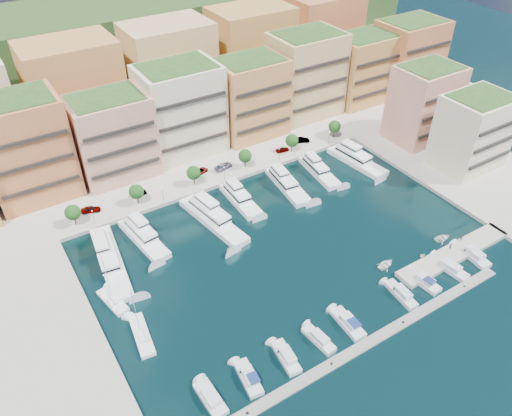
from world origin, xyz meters
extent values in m
plane|color=black|center=(0.00, 0.00, 0.00)|extent=(400.00, 400.00, 0.00)
cube|color=#9E998E|center=(0.00, 62.00, 0.00)|extent=(220.00, 64.00, 2.00)
cube|color=#9E998E|center=(62.00, -8.00, 0.00)|extent=(34.00, 76.00, 2.00)
cube|color=#9E998E|center=(-62.00, -8.00, 0.00)|extent=(34.00, 76.00, 2.00)
cube|color=#1F3C18|center=(0.00, 110.00, 0.00)|extent=(240.00, 40.00, 58.00)
cube|color=gray|center=(-3.00, -30.00, 0.00)|extent=(72.00, 2.20, 0.35)
cube|color=#9E998E|center=(30.00, -22.00, 0.00)|extent=(32.00, 5.00, 2.00)
cube|color=#D17F45|center=(-44.00, 52.00, 14.00)|extent=(20.00, 16.00, 26.00)
cube|color=black|center=(-44.00, 43.75, 14.00)|extent=(18.40, 0.50, 0.90)
cube|color=#24471C|center=(-44.00, 52.00, 27.40)|extent=(17.60, 14.08, 0.80)
cube|color=#EC9D84|center=(-23.00, 50.00, 12.00)|extent=(20.00, 15.00, 22.00)
cube|color=black|center=(-23.00, 42.25, 12.00)|extent=(18.40, 0.50, 0.90)
cube|color=#24471C|center=(-23.00, 50.00, 23.40)|extent=(17.60, 13.20, 0.80)
cube|color=beige|center=(-2.00, 52.00, 13.50)|extent=(22.00, 16.00, 25.00)
cube|color=black|center=(-2.00, 43.75, 13.50)|extent=(20.24, 0.50, 0.90)
cube|color=#24471C|center=(-2.00, 52.00, 26.40)|extent=(19.36, 14.08, 0.80)
cube|color=#C28649|center=(20.00, 50.00, 12.50)|extent=(20.00, 15.00, 23.00)
cube|color=black|center=(20.00, 42.25, 12.50)|extent=(18.40, 0.50, 0.90)
cube|color=#24471C|center=(20.00, 50.00, 24.40)|extent=(17.60, 13.20, 0.80)
cube|color=#DABC73|center=(42.00, 52.00, 14.00)|extent=(22.00, 16.00, 26.00)
cube|color=black|center=(42.00, 43.75, 14.00)|extent=(20.24, 0.50, 0.90)
cube|color=#24471C|center=(42.00, 52.00, 27.40)|extent=(19.36, 14.08, 0.80)
cube|color=#BB8344|center=(64.00, 50.00, 12.00)|extent=(20.00, 15.00, 22.00)
cube|color=black|center=(64.00, 42.25, 12.00)|extent=(18.40, 0.50, 0.90)
cube|color=#24471C|center=(64.00, 50.00, 23.40)|extent=(17.60, 13.20, 0.80)
cube|color=#D17F45|center=(84.00, 48.00, 13.00)|extent=(22.00, 16.00, 24.00)
cube|color=black|center=(84.00, 39.75, 13.00)|extent=(20.24, 0.50, 0.90)
cube|color=#24471C|center=(84.00, 48.00, 25.40)|extent=(19.36, 14.08, 0.80)
cube|color=#EC9D84|center=(62.00, 20.00, 12.00)|extent=(18.00, 14.00, 22.00)
cube|color=black|center=(62.00, 12.75, 12.00)|extent=(16.56, 0.50, 0.90)
cube|color=#24471C|center=(62.00, 20.00, 23.40)|extent=(15.84, 12.32, 0.80)
cube|color=beige|center=(62.00, 2.00, 11.00)|extent=(18.00, 14.00, 20.00)
cube|color=black|center=(62.00, -5.25, 11.00)|extent=(16.56, 0.50, 0.90)
cube|color=#24471C|center=(62.00, 2.00, 21.40)|extent=(15.84, 12.32, 0.80)
cube|color=#C28649|center=(-25.00, 74.00, 16.00)|extent=(26.00, 18.00, 30.00)
cube|color=#DABC73|center=(5.00, 74.00, 16.00)|extent=(26.00, 18.00, 30.00)
cube|color=#BB8344|center=(35.00, 74.00, 16.00)|extent=(26.00, 18.00, 30.00)
cube|color=#D17F45|center=(65.00, 74.00, 16.00)|extent=(26.00, 18.00, 30.00)
cylinder|color=#473323|center=(-40.00, 33.50, 2.50)|extent=(0.24, 0.24, 3.00)
sphere|color=#124116|center=(-40.00, 33.50, 4.75)|extent=(3.80, 3.80, 3.80)
cylinder|color=#473323|center=(-24.00, 33.50, 2.50)|extent=(0.24, 0.24, 3.00)
sphere|color=#124116|center=(-24.00, 33.50, 4.75)|extent=(3.80, 3.80, 3.80)
cylinder|color=#473323|center=(-8.00, 33.50, 2.50)|extent=(0.24, 0.24, 3.00)
sphere|color=#124116|center=(-8.00, 33.50, 4.75)|extent=(3.80, 3.80, 3.80)
cylinder|color=#473323|center=(8.00, 33.50, 2.50)|extent=(0.24, 0.24, 3.00)
sphere|color=#124116|center=(8.00, 33.50, 4.75)|extent=(3.80, 3.80, 3.80)
cylinder|color=#473323|center=(24.00, 33.50, 2.50)|extent=(0.24, 0.24, 3.00)
sphere|color=#124116|center=(24.00, 33.50, 4.75)|extent=(3.80, 3.80, 3.80)
cylinder|color=#473323|center=(40.00, 33.50, 2.50)|extent=(0.24, 0.24, 3.00)
sphere|color=#124116|center=(40.00, 33.50, 4.75)|extent=(3.80, 3.80, 3.80)
cylinder|color=black|center=(-36.00, 31.20, 3.00)|extent=(0.10, 0.10, 4.00)
sphere|color=#FFF2CC|center=(-36.00, 31.20, 5.05)|extent=(0.30, 0.30, 0.30)
cylinder|color=black|center=(-18.00, 31.20, 3.00)|extent=(0.10, 0.10, 4.00)
sphere|color=#FFF2CC|center=(-18.00, 31.20, 5.05)|extent=(0.30, 0.30, 0.30)
cylinder|color=black|center=(0.00, 31.20, 3.00)|extent=(0.10, 0.10, 4.00)
sphere|color=#FFF2CC|center=(0.00, 31.20, 5.05)|extent=(0.30, 0.30, 0.30)
cylinder|color=black|center=(18.00, 31.20, 3.00)|extent=(0.10, 0.10, 4.00)
sphere|color=#FFF2CC|center=(18.00, 31.20, 5.05)|extent=(0.30, 0.30, 0.30)
cylinder|color=black|center=(36.00, 31.20, 3.00)|extent=(0.10, 0.10, 4.00)
sphere|color=#FFF2CC|center=(36.00, 31.20, 5.05)|extent=(0.30, 0.30, 0.30)
cube|color=white|center=(-37.17, 16.55, 0.35)|extent=(7.67, 25.27, 2.30)
cube|color=white|center=(-37.17, 19.04, 2.40)|extent=(5.45, 14.05, 1.80)
cube|color=black|center=(-37.17, 19.04, 2.40)|extent=(5.52, 14.12, 0.55)
cube|color=white|center=(-37.17, 21.03, 4.00)|extent=(3.67, 7.75, 1.40)
cylinder|color=#B2B2B7|center=(-37.17, 22.53, 5.60)|extent=(0.14, 0.14, 1.80)
cube|color=white|center=(-27.99, 20.09, 0.35)|extent=(6.59, 18.23, 2.30)
cube|color=white|center=(-27.99, 21.87, 2.40)|extent=(4.81, 10.18, 1.80)
cube|color=black|center=(-27.99, 21.87, 2.40)|extent=(4.87, 10.24, 0.55)
cube|color=white|center=(-27.99, 23.30, 4.00)|extent=(3.29, 5.63, 1.40)
cylinder|color=#B2B2B7|center=(-27.99, 24.37, 5.60)|extent=(0.14, 0.14, 1.80)
cube|color=black|center=(-27.99, 20.09, -0.10)|extent=(6.65, 18.29, 0.35)
cube|color=white|center=(-10.92, 17.45, 0.35)|extent=(7.99, 23.54, 2.30)
cube|color=white|center=(-10.92, 19.76, 2.40)|extent=(5.64, 13.13, 1.80)
cube|color=black|center=(-10.92, 19.76, 2.40)|extent=(5.71, 13.20, 0.55)
cube|color=white|center=(-10.92, 21.61, 4.00)|extent=(3.78, 7.27, 1.40)
cylinder|color=#B2B2B7|center=(-10.92, 22.99, 5.60)|extent=(0.14, 0.14, 1.80)
cube|color=white|center=(-0.96, 21.06, 0.35)|extent=(4.91, 16.02, 2.30)
cube|color=white|center=(-0.96, 22.65, 2.40)|extent=(3.87, 8.85, 1.80)
cube|color=black|center=(-0.96, 22.65, 2.40)|extent=(3.94, 8.91, 0.55)
cube|color=white|center=(-0.96, 23.92, 4.00)|extent=(2.78, 4.85, 1.40)
cylinder|color=#B2B2B7|center=(-0.96, 24.87, 5.60)|extent=(0.14, 0.14, 1.80)
cube|color=white|center=(13.13, 19.83, 0.35)|extent=(6.91, 18.78, 2.30)
cube|color=white|center=(13.13, 21.66, 2.40)|extent=(5.04, 10.49, 1.80)
cube|color=black|center=(13.13, 21.66, 2.40)|extent=(5.11, 10.55, 0.55)
cube|color=white|center=(13.13, 23.13, 4.00)|extent=(3.45, 5.81, 1.40)
cylinder|color=#B2B2B7|center=(13.13, 24.23, 5.60)|extent=(0.14, 0.14, 1.80)
cube|color=black|center=(13.13, 19.83, -0.10)|extent=(6.96, 18.84, 0.35)
cube|color=white|center=(24.55, 20.63, 0.35)|extent=(6.21, 17.13, 2.30)
cube|color=white|center=(24.55, 22.30, 2.40)|extent=(4.52, 9.56, 1.80)
cube|color=black|center=(24.55, 22.30, 2.40)|extent=(4.59, 9.63, 0.55)
cube|color=white|center=(24.55, 23.64, 4.00)|extent=(3.09, 5.29, 1.40)
cylinder|color=#B2B2B7|center=(24.55, 24.65, 5.60)|extent=(0.14, 0.14, 1.80)
cube|color=white|center=(37.13, 19.21, 0.35)|extent=(7.05, 20.01, 2.30)
cube|color=white|center=(37.13, 21.17, 2.40)|extent=(5.20, 11.15, 1.80)
cube|color=black|center=(37.13, 21.17, 2.40)|extent=(5.27, 11.22, 0.55)
cube|color=white|center=(37.13, 22.73, 4.00)|extent=(3.59, 6.16, 1.40)
cylinder|color=#B2B2B7|center=(37.13, 23.91, 5.60)|extent=(0.14, 0.14, 1.80)
cube|color=silver|center=(-33.95, -24.50, 0.25)|extent=(3.10, 7.78, 1.40)
cube|color=silver|center=(-33.95, -24.88, 1.55)|extent=(2.34, 3.76, 1.10)
cube|color=black|center=(-33.95, -23.35, 1.30)|extent=(2.06, 0.17, 0.55)
cube|color=silver|center=(-26.40, -24.50, 0.25)|extent=(3.58, 8.02, 1.40)
cube|color=silver|center=(-26.40, -24.89, 1.55)|extent=(2.50, 3.95, 1.10)
cube|color=black|center=(-26.40, -23.34, 1.30)|extent=(1.89, 0.34, 0.55)
cube|color=navy|center=(-26.40, -25.90, 2.15)|extent=(2.12, 2.54, 0.12)
cube|color=silver|center=(-18.28, -24.50, 0.25)|extent=(3.46, 8.01, 1.40)
cube|color=silver|center=(-18.28, -24.89, 1.55)|extent=(2.42, 3.93, 1.10)
cube|color=black|center=(-18.28, -23.34, 1.30)|extent=(1.84, 0.32, 0.55)
cube|color=silver|center=(-10.75, -24.50, 0.25)|extent=(3.05, 7.64, 1.40)
cube|color=silver|center=(-10.75, -24.87, 1.55)|extent=(2.16, 3.73, 1.10)
cube|color=black|center=(-10.75, -23.38, 1.30)|extent=(1.69, 0.26, 0.55)
cube|color=silver|center=(-3.53, -24.50, 0.25)|extent=(3.30, 8.46, 1.40)
cube|color=silver|center=(-3.53, -24.92, 1.55)|extent=(2.43, 4.11, 1.10)
cube|color=black|center=(-3.53, -23.25, 1.30)|extent=(2.05, 0.21, 0.55)
cube|color=navy|center=(-3.53, -26.00, 2.15)|extent=(2.12, 2.60, 0.12)
cube|color=silver|center=(10.80, -24.50, 0.25)|extent=(3.24, 8.48, 1.40)
cube|color=silver|center=(10.80, -24.91, 1.55)|extent=(2.28, 4.14, 1.10)
cube|color=black|center=(10.80, -23.26, 1.30)|extent=(1.75, 0.27, 0.55)
cube|color=silver|center=(17.56, -24.50, 0.25)|extent=(3.28, 7.85, 1.40)
cube|color=silver|center=(17.56, -24.88, 1.55)|extent=(2.37, 3.83, 1.10)
cube|color=black|center=(17.56, -23.35, 1.30)|extent=(1.92, 0.26, 0.55)
cube|color=navy|center=(17.56, -25.88, 2.15)|extent=(2.05, 2.44, 0.12)
cube|color=silver|center=(25.49, -24.50, 0.25)|extent=(3.52, 9.12, 1.40)
cube|color=silver|center=(25.49, -24.94, 1.55)|extent=(2.48, 4.46, 1.10)
cube|color=black|center=(25.49, -23.17, 1.30)|extent=(1.91, 0.29, 0.55)
cube|color=silver|center=(33.25, -24.50, 0.25)|extent=(3.75, 9.23, 1.40)
cube|color=silver|center=(33.25, -24.95, 1.55)|extent=(2.64, 4.52, 1.10)
cube|color=black|center=(33.25, -23.15, 1.30)|extent=(2.03, 0.31, 0.55)
cube|color=white|center=(-40.67, 5.67, 0.20)|extent=(4.36, 9.07, 1.20)
cube|color=white|center=(-40.67, 4.80, 1.10)|extent=(2.02, 2.45, 0.60)
cylinder|color=#B2B2B7|center=(-40.67, 6.10, 6.80)|extent=(0.14, 0.14, 12.00)
cylinder|color=#B2B2B7|center=(-40.67, 4.36, 1.80)|extent=(0.87, 3.86, 0.10)
cube|color=white|center=(-38.85, -5.61, 0.20)|extent=(4.15, 10.96, 1.20)
cube|color=white|center=(-38.85, -6.68, 1.10)|extent=(2.01, 2.87, 0.60)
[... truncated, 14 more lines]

